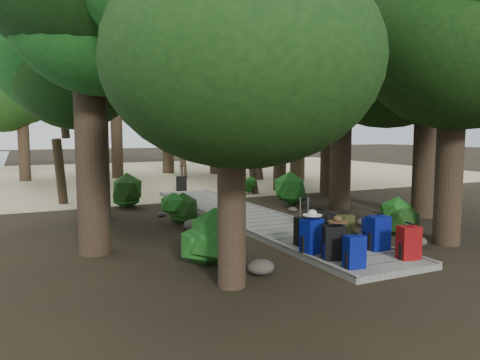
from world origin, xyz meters
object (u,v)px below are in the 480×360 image
backpack_left_c (312,234)px  duffel_right_black (321,219)px  duffel_right_khaki (331,224)px  lone_suitcase_on_sand (181,184)px  kayak (105,184)px  backpack_right_b (378,231)px  backpack_left_a (355,250)px  backpack_left_b (334,241)px  backpack_right_c (372,230)px  backpack_right_a (409,241)px  suitcase_on_boardwalk (304,231)px  backpack_right_d (345,225)px  sun_lounger (236,176)px

backpack_left_c → duffel_right_black: (1.52, 1.85, -0.14)m
duffel_right_khaki → duffel_right_black: 0.39m
lone_suitcase_on_sand → kayak: lone_suitcase_on_sand is taller
duffel_right_black → kayak: (-3.30, 11.95, -0.18)m
duffel_right_khaki → lone_suitcase_on_sand: bearing=93.3°
backpack_right_b → kayak: size_ratio=0.25×
backpack_left_a → backpack_left_b: backpack_left_b is taller
backpack_left_a → lone_suitcase_on_sand: 12.51m
backpack_left_c → backpack_right_c: size_ratio=1.20×
backpack_right_a → suitcase_on_boardwalk: size_ratio=1.16×
backpack_left_a → suitcase_on_boardwalk: bearing=92.7°
backpack_left_c → backpack_right_d: 1.65m
backpack_left_c → backpack_right_a: bearing=-52.2°
backpack_right_c → lone_suitcase_on_sand: (-0.56, 11.28, -0.11)m
backpack_right_b → backpack_right_a: bearing=-86.4°
backpack_left_b → kayak: bearing=117.3°
sun_lounger → backpack_left_a: bearing=-92.1°
kayak → duffel_right_khaki: bearing=-60.5°
lone_suitcase_on_sand → sun_lounger: sun_lounger is taller
backpack_left_a → backpack_left_b: size_ratio=0.90×
duffel_right_black → sun_lounger: size_ratio=0.37×
lone_suitcase_on_sand → backpack_left_b: bearing=-99.3°
kayak → backpack_left_b: bearing=-68.2°
backpack_left_c → kayak: backpack_left_c is taller
backpack_left_c → backpack_right_a: 1.85m
backpack_left_b → sun_lounger: bearing=92.5°
backpack_left_a → kayak: bearing=103.7°
backpack_left_c → duffel_right_black: bearing=37.4°
sun_lounger → backpack_right_d: bearing=-88.8°
backpack_right_d → kayak: (-3.23, 13.01, -0.23)m
duffel_right_black → kayak: 12.40m
backpack_left_c → backpack_left_b: bearing=-92.7°
suitcase_on_boardwalk → kayak: suitcase_on_boardwalk is taller
backpack_left_b → backpack_right_d: backpack_left_b is taller
backpack_left_a → lone_suitcase_on_sand: backpack_left_a is taller
backpack_left_c → duffel_right_khaki: backpack_left_c is taller
backpack_left_b → backpack_right_b: backpack_right_b is taller
backpack_right_d → sun_lounger: bearing=60.5°
duffel_right_khaki → sun_lounger: sun_lounger is taller
backpack_right_a → sun_lounger: backpack_right_a is taller
backpack_right_c → suitcase_on_boardwalk: size_ratio=1.05×
suitcase_on_boardwalk → sun_lounger: suitcase_on_boardwalk is taller
backpack_right_d → sun_lounger: size_ratio=0.28×
duffel_right_black → suitcase_on_boardwalk: suitcase_on_boardwalk is taller
backpack_left_a → backpack_right_a: size_ratio=0.93×
kayak → backpack_left_a: bearing=-68.5°
backpack_left_b → backpack_right_c: (1.45, 0.59, -0.04)m
backpack_left_a → backpack_right_d: backpack_left_a is taller
backpack_right_c → kayak: (-3.34, 13.79, -0.26)m
backpack_right_b → backpack_right_d: (0.06, 1.15, -0.10)m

